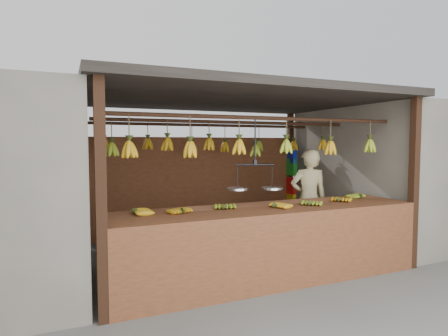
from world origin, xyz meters
name	(u,v)px	position (x,y,z in m)	size (l,w,h in m)	color
ground	(232,254)	(0.00, 0.00, 0.00)	(80.00, 80.00, 0.00)	#5B5B57
stall	(223,125)	(0.00, 0.33, 1.97)	(4.30, 3.30, 2.40)	black
neighbor_right	(407,172)	(3.60, 0.00, 1.15)	(3.00, 3.00, 2.30)	slate
counter	(274,224)	(0.00, -1.24, 0.72)	(3.90, 0.89, 0.96)	brown
hanging_bananas	(232,147)	(0.00, -0.01, 1.64)	(3.62, 2.24, 0.38)	#C98F15
balance_scale	(255,184)	(-0.14, -1.00, 1.18)	(0.68, 0.37, 0.89)	black
vendor	(309,199)	(1.27, -0.18, 0.80)	(0.58, 0.38, 1.59)	beige
bag_bundles	(291,177)	(1.94, 1.35, 0.99)	(0.08, 0.26, 1.30)	#1426BF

